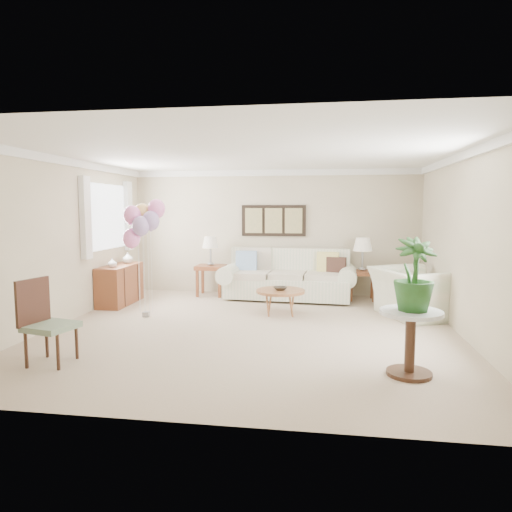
# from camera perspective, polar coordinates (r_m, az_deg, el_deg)

# --- Properties ---
(ground_plane) EXTENTS (6.00, 6.00, 0.00)m
(ground_plane) POSITION_cam_1_polar(r_m,az_deg,el_deg) (6.88, -0.58, -9.25)
(ground_plane) COLOR tan
(room_shell) EXTENTS (6.04, 6.04, 2.60)m
(room_shell) POSITION_cam_1_polar(r_m,az_deg,el_deg) (6.75, -1.40, 4.43)
(room_shell) COLOR beige
(room_shell) RESTS_ON ground
(wall_art_triptych) EXTENTS (1.35, 0.06, 0.65)m
(wall_art_triptych) POSITION_cam_1_polar(r_m,az_deg,el_deg) (9.58, 2.21, 4.44)
(wall_art_triptych) COLOR black
(wall_art_triptych) RESTS_ON ground
(sofa) EXTENTS (2.76, 1.17, 0.99)m
(sofa) POSITION_cam_1_polar(r_m,az_deg,el_deg) (9.18, 4.11, -2.91)
(sofa) COLOR beige
(sofa) RESTS_ON ground
(end_table_left) EXTENTS (0.58, 0.53, 0.63)m
(end_table_left) POSITION_cam_1_polar(r_m,az_deg,el_deg) (9.50, -5.67, -1.77)
(end_table_left) COLOR brown
(end_table_left) RESTS_ON ground
(end_table_right) EXTENTS (0.53, 0.49, 0.58)m
(end_table_right) POSITION_cam_1_polar(r_m,az_deg,el_deg) (9.24, 13.12, -2.38)
(end_table_right) COLOR brown
(end_table_right) RESTS_ON ground
(lamp_left) EXTENTS (0.34, 0.34, 0.60)m
(lamp_left) POSITION_cam_1_polar(r_m,az_deg,el_deg) (9.44, -5.71, 1.60)
(lamp_left) COLOR gray
(lamp_left) RESTS_ON end_table_left
(lamp_right) EXTENTS (0.37, 0.37, 0.65)m
(lamp_right) POSITION_cam_1_polar(r_m,az_deg,el_deg) (9.18, 13.20, 1.29)
(lamp_right) COLOR gray
(lamp_right) RESTS_ON end_table_right
(coffee_table) EXTENTS (0.84, 0.84, 0.42)m
(coffee_table) POSITION_cam_1_polar(r_m,az_deg,el_deg) (7.81, 3.08, -4.49)
(coffee_table) COLOR #9F6838
(coffee_table) RESTS_ON ground
(decor_bowl) EXTENTS (0.28, 0.28, 0.06)m
(decor_bowl) POSITION_cam_1_polar(r_m,az_deg,el_deg) (7.77, 3.05, -4.08)
(decor_bowl) COLOR #2C251C
(decor_bowl) RESTS_ON coffee_table
(armchair) EXTENTS (1.49, 1.57, 0.81)m
(armchair) POSITION_cam_1_polar(r_m,az_deg,el_deg) (8.06, 19.07, -4.37)
(armchair) COLOR beige
(armchair) RESTS_ON ground
(side_table) EXTENTS (0.66, 0.66, 0.72)m
(side_table) POSITION_cam_1_polar(r_m,az_deg,el_deg) (5.24, 18.77, -8.35)
(side_table) COLOR silver
(side_table) RESTS_ON ground
(potted_plant) EXTENTS (0.55, 0.55, 0.78)m
(potted_plant) POSITION_cam_1_polar(r_m,az_deg,el_deg) (5.13, 19.15, -2.18)
(potted_plant) COLOR #244D1B
(potted_plant) RESTS_ON side_table
(accent_chair) EXTENTS (0.58, 0.58, 1.00)m
(accent_chair) POSITION_cam_1_polar(r_m,az_deg,el_deg) (5.89, -24.87, -7.23)
(accent_chair) COLOR gray
(accent_chair) RESTS_ON ground
(credenza) EXTENTS (0.46, 1.20, 0.74)m
(credenza) POSITION_cam_1_polar(r_m,az_deg,el_deg) (9.03, -16.61, -3.43)
(credenza) COLOR brown
(credenza) RESTS_ON ground
(vase_white) EXTENTS (0.20, 0.20, 0.17)m
(vase_white) POSITION_cam_1_polar(r_m,az_deg,el_deg) (8.66, -17.52, -0.81)
(vase_white) COLOR silver
(vase_white) RESTS_ON credenza
(vase_sage) EXTENTS (0.26, 0.26, 0.21)m
(vase_sage) POSITION_cam_1_polar(r_m,az_deg,el_deg) (9.25, -15.74, -0.22)
(vase_sage) COLOR beige
(vase_sage) RESTS_ON credenza
(balloon_cluster) EXTENTS (0.65, 0.54, 1.96)m
(balloon_cluster) POSITION_cam_1_polar(r_m,az_deg,el_deg) (7.68, -14.02, 4.28)
(balloon_cluster) COLOR gray
(balloon_cluster) RESTS_ON ground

